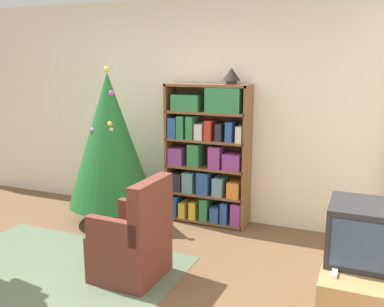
% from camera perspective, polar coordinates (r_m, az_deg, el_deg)
% --- Properties ---
extents(ground_plane, '(14.00, 14.00, 0.00)m').
position_cam_1_polar(ground_plane, '(3.85, -14.97, -17.57)').
color(ground_plane, brown).
extents(wall_back, '(8.00, 0.10, 2.60)m').
position_cam_1_polar(wall_back, '(5.25, -1.24, 5.86)').
color(wall_back, silver).
rests_on(wall_back, ground_plane).
extents(area_rug, '(2.28, 1.74, 0.01)m').
position_cam_1_polar(area_rug, '(4.19, -18.89, -15.13)').
color(area_rug, '#56664C').
rests_on(area_rug, ground_plane).
extents(bookshelf, '(0.97, 0.31, 1.63)m').
position_cam_1_polar(bookshelf, '(4.96, 2.02, -0.15)').
color(bookshelf, brown).
rests_on(bookshelf, ground_plane).
extents(tv_stand, '(0.45, 0.93, 0.54)m').
position_cam_1_polar(tv_stand, '(3.37, 20.94, -17.26)').
color(tv_stand, tan).
rests_on(tv_stand, ground_plane).
extents(television, '(0.43, 0.48, 0.41)m').
position_cam_1_polar(television, '(3.17, 21.60, -9.76)').
color(television, '#28282D').
rests_on(television, tv_stand).
extents(game_remote, '(0.04, 0.12, 0.02)m').
position_cam_1_polar(game_remote, '(3.00, 18.48, -14.85)').
color(game_remote, white).
rests_on(game_remote, tv_stand).
extents(christmas_tree, '(1.00, 1.00, 1.83)m').
position_cam_1_polar(christmas_tree, '(5.05, -10.92, 1.76)').
color(christmas_tree, '#4C3323').
rests_on(christmas_tree, ground_plane).
extents(armchair, '(0.59, 0.58, 0.92)m').
position_cam_1_polar(armchair, '(3.86, -7.80, -11.76)').
color(armchair, brown).
rests_on(armchair, ground_plane).
extents(table_lamp, '(0.20, 0.20, 0.18)m').
position_cam_1_polar(table_lamp, '(4.76, 5.29, 10.39)').
color(table_lamp, '#473828').
rests_on(table_lamp, bookshelf).
extents(book_pile_near_tree, '(0.21, 0.19, 0.10)m').
position_cam_1_polar(book_pile_near_tree, '(4.70, -8.28, -10.79)').
color(book_pile_near_tree, orange).
rests_on(book_pile_near_tree, ground_plane).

